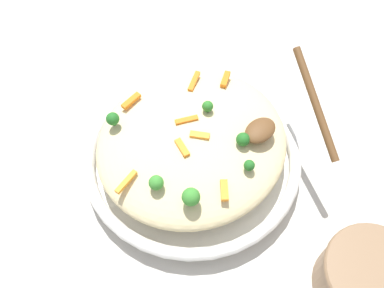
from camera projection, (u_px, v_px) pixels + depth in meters
ground_plane at (192, 163)px, 0.72m from camera, size 2.40×2.40×0.00m
serving_bowl at (192, 156)px, 0.70m from camera, size 0.37×0.37×0.04m
pasta_mound at (192, 141)px, 0.66m from camera, size 0.32×0.30×0.07m
carrot_piece_0 at (187, 120)px, 0.64m from camera, size 0.04×0.02×0.01m
carrot_piece_1 at (182, 148)px, 0.61m from camera, size 0.02×0.03×0.01m
carrot_piece_2 at (200, 135)px, 0.62m from camera, size 0.03×0.03×0.01m
carrot_piece_3 at (194, 82)px, 0.69m from camera, size 0.04×0.03×0.01m
carrot_piece_4 at (225, 79)px, 0.69m from camera, size 0.03×0.03×0.01m
carrot_piece_5 at (128, 183)px, 0.58m from camera, size 0.04×0.02×0.01m
carrot_piece_6 at (224, 190)px, 0.58m from camera, size 0.03×0.03×0.01m
carrot_piece_7 at (131, 101)px, 0.67m from camera, size 0.04×0.01×0.01m
broccoli_floret_0 at (191, 197)px, 0.56m from camera, size 0.03×0.03×0.03m
broccoli_floret_1 at (113, 119)px, 0.63m from camera, size 0.02×0.02×0.03m
broccoli_floret_2 at (208, 106)px, 0.64m from camera, size 0.02×0.02×0.02m
broccoli_floret_3 at (243, 139)px, 0.61m from camera, size 0.02×0.02×0.02m
broccoli_floret_4 at (249, 165)px, 0.59m from camera, size 0.02×0.02×0.02m
broccoli_floret_5 at (156, 183)px, 0.57m from camera, size 0.02×0.02×0.02m
serving_spoon at (282, 120)px, 0.61m from camera, size 0.15×0.16×0.08m
companion_bowl at (369, 279)px, 0.57m from camera, size 0.14×0.14×0.08m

